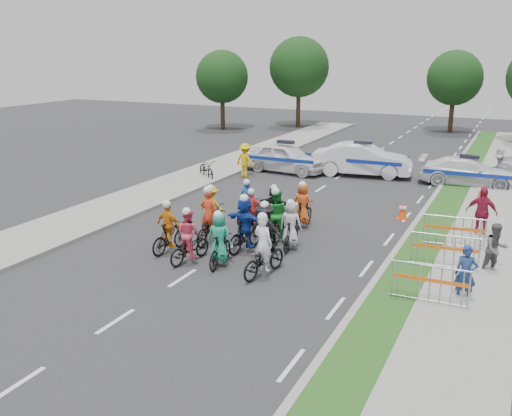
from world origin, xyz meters
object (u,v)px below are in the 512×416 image
at_px(rider_3, 169,232).
at_px(rider_12, 248,208).
at_px(rider_7, 291,230).
at_px(rider_2, 189,241).
at_px(rider_0, 264,255).
at_px(rider_10, 212,211).
at_px(tree_0, 222,77).
at_px(barrier_2, 454,233).
at_px(police_car_0, 285,158).
at_px(parked_bike, 206,169).
at_px(rider_1, 220,244).
at_px(barrier_1, 445,253).
at_px(rider_13, 303,209).
at_px(spectator_2, 481,212).
at_px(barrier_0, 430,286).
at_px(spectator_1, 496,249).
at_px(cone_0, 403,210).
at_px(rider_6, 210,224).
at_px(tree_4, 455,78).
at_px(cone_1, 481,192).
at_px(rider_5, 245,227).
at_px(marshal_hiviz, 245,160).
at_px(rider_11, 275,210).
at_px(rider_4, 265,235).
at_px(tree_3, 299,67).
at_px(police_car_1, 362,160).
at_px(rider_8, 276,222).
at_px(spectator_0, 466,274).
at_px(police_car_2, 468,172).

distance_m(rider_3, rider_12, 4.11).
bearing_deg(rider_7, rider_2, 38.97).
height_order(rider_0, rider_10, rider_0).
bearing_deg(tree_0, barrier_2, -46.85).
bearing_deg(police_car_0, parked_bike, 142.30).
height_order(police_car_0, barrier_2, police_car_0).
relative_size(rider_1, barrier_1, 0.89).
distance_m(rider_2, rider_10, 3.49).
bearing_deg(rider_13, barrier_1, 160.09).
height_order(spectator_2, barrier_1, spectator_2).
bearing_deg(barrier_0, spectator_1, 65.97).
bearing_deg(cone_0, barrier_0, -73.70).
distance_m(rider_7, barrier_0, 5.41).
xyz_separation_m(rider_6, spectator_1, (8.92, 1.11, 0.12)).
relative_size(barrier_2, tree_4, 0.32).
xyz_separation_m(cone_0, cone_1, (2.50, 4.40, 0.00)).
distance_m(rider_3, rider_5, 2.45).
xyz_separation_m(marshal_hiviz, barrier_0, (11.08, -11.68, -0.30)).
distance_m(rider_13, parked_bike, 9.33).
xyz_separation_m(spectator_2, cone_1, (-0.39, 5.50, -0.56)).
distance_m(rider_5, rider_11, 2.60).
bearing_deg(tree_4, rider_5, -94.40).
bearing_deg(rider_10, rider_6, 114.73).
relative_size(rider_11, spectator_2, 0.93).
distance_m(rider_3, rider_4, 3.12).
relative_size(rider_1, cone_0, 2.53).
xyz_separation_m(rider_13, spectator_2, (6.00, 1.61, 0.21)).
bearing_deg(rider_10, rider_3, 88.87).
bearing_deg(tree_3, barrier_2, -58.96).
relative_size(rider_2, rider_13, 1.02).
distance_m(rider_12, spectator_2, 8.32).
bearing_deg(police_car_1, spectator_2, -150.63).
relative_size(rider_8, barrier_0, 0.98).
height_order(rider_6, tree_3, tree_3).
xyz_separation_m(spectator_0, spectator_1, (0.58, 2.34, 0.01)).
xyz_separation_m(barrier_0, tree_4, (-3.70, 32.85, 3.63)).
bearing_deg(tree_4, spectator_0, -82.07).
bearing_deg(police_car_2, tree_3, 39.07).
bearing_deg(rider_12, rider_11, 171.04).
height_order(rider_4, cone_0, rider_4).
height_order(rider_0, police_car_1, rider_0).
bearing_deg(rider_7, tree_3, -74.92).
height_order(rider_13, tree_4, tree_4).
xyz_separation_m(rider_1, rider_12, (-1.22, 4.37, -0.12)).
distance_m(rider_0, rider_8, 3.04).
bearing_deg(rider_13, rider_3, 58.24).
relative_size(rider_0, police_car_0, 0.44).
bearing_deg(rider_1, barrier_1, -164.89).
height_order(spectator_1, barrier_0, spectator_1).
relative_size(police_car_1, marshal_hiviz, 2.92).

